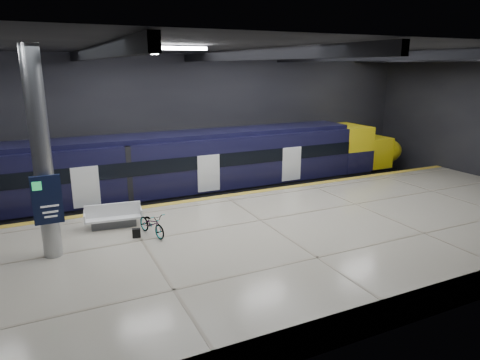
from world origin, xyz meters
TOP-DOWN VIEW (x-y plane):
  - ground at (0.00, 0.00)m, footprint 30.00×30.00m
  - room_shell at (-0.00, 0.00)m, footprint 30.10×16.10m
  - platform at (0.00, -2.50)m, footprint 30.00×11.00m
  - safety_strip at (0.00, 2.75)m, footprint 30.00×0.40m
  - rails at (0.00, 5.50)m, footprint 30.00×1.52m
  - train at (-1.53, 5.50)m, footprint 29.40×2.84m
  - bench at (-5.68, 0.86)m, footprint 2.30×1.17m
  - bicycle at (-4.51, -0.65)m, footprint 1.05×1.81m
  - pannier_bag at (-5.11, -0.65)m, footprint 0.33×0.24m
  - info_column at (-8.00, -1.03)m, footprint 0.90×0.78m

SIDE VIEW (x-z plane):
  - ground at x=0.00m, z-range 0.00..0.00m
  - rails at x=0.00m, z-range 0.00..0.16m
  - platform at x=0.00m, z-range 0.00..1.10m
  - safety_strip at x=0.00m, z-range 1.10..1.11m
  - pannier_bag at x=-5.11m, z-range 1.10..1.45m
  - bench at x=-5.68m, z-range 0.96..1.93m
  - bicycle at x=-4.51m, z-range 1.10..2.00m
  - train at x=-1.53m, z-range 0.16..3.95m
  - info_column at x=-8.00m, z-range 1.01..7.91m
  - room_shell at x=0.00m, z-range 1.69..9.74m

